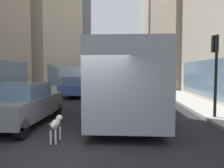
# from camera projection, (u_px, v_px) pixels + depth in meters

# --- Properties ---
(ground_plane) EXTENTS (120.00, 120.00, 0.00)m
(ground_plane) POSITION_uv_depth(u_px,v_px,m) (118.00, 82.00, 40.45)
(ground_plane) COLOR #232326
(sidewalk_left) EXTENTS (2.40, 110.00, 0.15)m
(sidewalk_left) POSITION_uv_depth(u_px,v_px,m) (89.00, 81.00, 40.77)
(sidewalk_left) COLOR #9E9991
(sidewalk_left) RESTS_ON ground
(sidewalk_right) EXTENTS (2.40, 110.00, 0.15)m
(sidewalk_right) POSITION_uv_depth(u_px,v_px,m) (148.00, 81.00, 40.12)
(sidewalk_right) COLOR #9E9991
(sidewalk_right) RESTS_ON ground
(building_left_mid) EXTENTS (9.93, 20.07, 20.96)m
(building_left_mid) POSITION_uv_depth(u_px,v_px,m) (36.00, 14.00, 30.75)
(building_left_mid) COLOR #B2A893
(building_left_mid) RESTS_ON ground
(building_left_far) EXTENTS (8.13, 14.93, 29.94)m
(building_left_far) POSITION_uv_depth(u_px,v_px,m) (69.00, 16.00, 49.29)
(building_left_far) COLOR #4C515B
(building_left_far) RESTS_ON ground
(building_right_far) EXTENTS (12.01, 18.99, 25.44)m
(building_right_far) POSITION_uv_depth(u_px,v_px,m) (169.00, 27.00, 50.51)
(building_right_far) COLOR #B2A893
(building_right_far) RESTS_ON ground
(transit_bus) EXTENTS (2.78, 11.53, 3.05)m
(transit_bus) POSITION_uv_depth(u_px,v_px,m) (126.00, 76.00, 11.35)
(transit_bus) COLOR #999EA3
(transit_bus) RESTS_ON ground
(car_blue_hatchback) EXTENTS (1.71, 3.92, 1.62)m
(car_blue_hatchback) POSITION_uv_depth(u_px,v_px,m) (75.00, 87.00, 16.67)
(car_blue_hatchback) COLOR #4C6BB7
(car_blue_hatchback) RESTS_ON ground
(car_white_van) EXTENTS (1.74, 4.39, 1.62)m
(car_white_van) POSITION_uv_depth(u_px,v_px,m) (125.00, 82.00, 24.39)
(car_white_van) COLOR silver
(car_white_van) RESTS_ON ground
(car_yellow_taxi) EXTENTS (1.89, 4.68, 1.62)m
(car_yellow_taxi) POSITION_uv_depth(u_px,v_px,m) (132.00, 77.00, 45.71)
(car_yellow_taxi) COLOR yellow
(car_yellow_taxi) RESTS_ON ground
(car_black_suv) EXTENTS (1.70, 4.17, 1.62)m
(car_black_suv) POSITION_uv_depth(u_px,v_px,m) (133.00, 78.00, 39.57)
(car_black_suv) COLOR black
(car_black_suv) RESTS_ON ground
(car_grey_wagon) EXTENTS (1.84, 4.29, 1.62)m
(car_grey_wagon) POSITION_uv_depth(u_px,v_px,m) (22.00, 104.00, 8.03)
(car_grey_wagon) COLOR slate
(car_grey_wagon) RESTS_ON ground
(car_silver_sedan) EXTENTS (1.89, 4.24, 1.62)m
(car_silver_sedan) POSITION_uv_depth(u_px,v_px,m) (125.00, 79.00, 33.76)
(car_silver_sedan) COLOR #B7BABF
(car_silver_sedan) RESTS_ON ground
(box_truck) EXTENTS (2.30, 7.50, 3.05)m
(box_truck) POSITION_uv_depth(u_px,v_px,m) (97.00, 74.00, 30.79)
(box_truck) COLOR #19519E
(box_truck) RESTS_ON ground
(dalmatian_dog) EXTENTS (0.22, 0.96, 0.72)m
(dalmatian_dog) POSITION_uv_depth(u_px,v_px,m) (56.00, 124.00, 6.15)
(dalmatian_dog) COLOR white
(dalmatian_dog) RESTS_ON ground
(traffic_light_near) EXTENTS (0.24, 0.41, 3.40)m
(traffic_light_near) POSITION_uv_depth(u_px,v_px,m) (215.00, 62.00, 8.72)
(traffic_light_near) COLOR black
(traffic_light_near) RESTS_ON sidewalk_right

